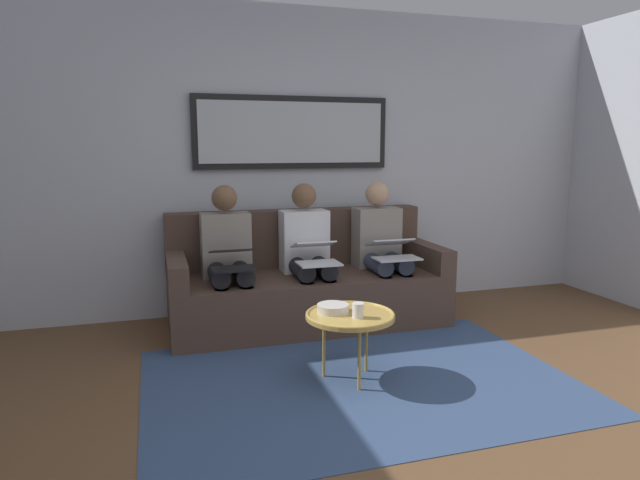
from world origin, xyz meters
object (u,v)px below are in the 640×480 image
at_px(bowl, 333,308).
at_px(couch, 305,284).
at_px(coffee_table, 350,316).
at_px(laptop_black, 232,259).
at_px(cup, 358,310).
at_px(person_right, 228,255).
at_px(person_middle, 307,250).
at_px(person_left, 381,246).
at_px(laptop_silver, 393,249).
at_px(framed_mirror, 293,133).
at_px(laptop_white, 316,253).

bearing_deg(bowl, couch, -96.83).
distance_m(coffee_table, laptop_black, 1.10).
height_order(couch, laptop_black, couch).
relative_size(cup, person_right, 0.08).
distance_m(couch, person_middle, 0.31).
bearing_deg(person_left, cup, 61.46).
xyz_separation_m(bowl, laptop_silver, (-0.78, -0.84, 0.18)).
height_order(cup, laptop_black, laptop_black).
bearing_deg(cup, person_left, -118.54).
relative_size(coffee_table, person_right, 0.48).
xyz_separation_m(cup, bowl, (0.11, -0.15, -0.02)).
bearing_deg(coffee_table, bowl, -38.30).
bearing_deg(couch, laptop_black, 26.32).
height_order(couch, bowl, couch).
relative_size(framed_mirror, person_middle, 1.49).
xyz_separation_m(framed_mirror, cup, (0.03, 1.69, -1.08)).
bearing_deg(coffee_table, laptop_black, -56.76).
relative_size(laptop_silver, laptop_white, 0.92).
bearing_deg(laptop_black, couch, -153.68).
bearing_deg(person_right, coffee_table, 117.20).
relative_size(framed_mirror, laptop_silver, 4.75).
xyz_separation_m(coffee_table, person_right, (0.59, -1.15, 0.20)).
relative_size(cup, laptop_black, 0.27).
height_order(framed_mirror, laptop_black, framed_mirror).
height_order(couch, person_left, person_left).
bearing_deg(laptop_black, person_left, -169.04).
distance_m(couch, person_right, 0.71).
relative_size(person_right, laptop_black, 3.38).
relative_size(laptop_silver, person_right, 0.31).
distance_m(framed_mirror, cup, 2.00).
distance_m(person_left, laptop_silver, 0.24).
bearing_deg(person_middle, framed_mirror, -90.00).
xyz_separation_m(bowl, laptop_white, (-0.14, -0.85, 0.19)).
bearing_deg(person_left, framed_mirror, -35.53).
bearing_deg(framed_mirror, cup, 89.03).
height_order(coffee_table, person_middle, person_middle).
bearing_deg(laptop_black, laptop_silver, -179.70).
xyz_separation_m(framed_mirror, bowl, (0.14, 1.54, -1.10)).
height_order(bowl, laptop_silver, laptop_silver).
bearing_deg(laptop_black, bowl, 121.14).
distance_m(laptop_silver, laptop_black, 1.28).
distance_m(couch, framed_mirror, 1.30).
distance_m(person_left, laptop_white, 0.68).
bearing_deg(framed_mirror, laptop_black, 47.76).
bearing_deg(bowl, person_right, -65.04).
xyz_separation_m(coffee_table, cup, (-0.02, 0.08, 0.06)).
relative_size(person_middle, laptop_black, 3.38).
distance_m(framed_mirror, laptop_black, 1.33).
height_order(couch, coffee_table, couch).
bearing_deg(laptop_silver, laptop_black, 0.30).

